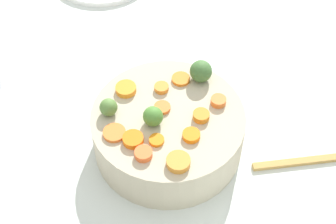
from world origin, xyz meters
TOP-DOWN VIEW (x-y plane):
  - tabletop at (0.00, 0.00)m, footprint 2.40×2.40m
  - serving_bowl_carrots at (0.02, 0.01)m, footprint 0.26×0.26m
  - carrot_slice_0 at (0.02, -0.08)m, footprint 0.04×0.04m
  - carrot_slice_1 at (0.07, -0.07)m, footprint 0.05×0.05m
  - carrot_slice_2 at (0.07, 0.03)m, footprint 0.04×0.04m
  - carrot_slice_3 at (-0.00, 0.09)m, footprint 0.05×0.05m
  - carrot_slice_4 at (0.02, -0.05)m, footprint 0.03×0.03m
  - carrot_slice_5 at (-0.01, -0.07)m, footprint 0.05×0.05m
  - carrot_slice_6 at (0.07, -0.02)m, footprint 0.04×0.04m
  - carrot_slice_7 at (-0.02, 0.05)m, footprint 0.04×0.04m
  - carrot_slice_8 at (0.08, 0.07)m, footprint 0.04×0.04m
  - carrot_slice_9 at (-0.05, -0.07)m, footprint 0.05×0.05m
  - carrot_slice_10 at (-0.00, 0.02)m, footprint 0.03×0.03m
  - carrot_slice_11 at (-0.07, 0.02)m, footprint 0.05×0.05m
  - brussels_sprout_0 at (-0.08, -0.03)m, footprint 0.03×0.03m
  - brussels_sprout_1 at (0.00, -0.02)m, footprint 0.03×0.03m
  - brussels_sprout_2 at (0.03, 0.11)m, footprint 0.04×0.04m

SIDE VIEW (x-z plane):
  - tabletop at x=0.00m, z-range 0.00..0.02m
  - serving_bowl_carrots at x=0.02m, z-range 0.02..0.10m
  - carrot_slice_3 at x=0.00m, z-range 0.10..0.11m
  - carrot_slice_9 at x=-0.05m, z-range 0.10..0.11m
  - carrot_slice_4 at x=0.02m, z-range 0.10..0.11m
  - carrot_slice_10 at x=0.00m, z-range 0.10..0.11m
  - carrot_slice_7 at x=-0.02m, z-range 0.10..0.11m
  - carrot_slice_6 at x=0.07m, z-range 0.10..0.11m
  - carrot_slice_11 at x=-0.07m, z-range 0.10..0.12m
  - carrot_slice_5 at x=-0.01m, z-range 0.10..0.12m
  - carrot_slice_8 at x=0.08m, z-range 0.10..0.12m
  - carrot_slice_0 at x=0.02m, z-range 0.10..0.12m
  - carrot_slice_2 at x=0.07m, z-range 0.10..0.12m
  - carrot_slice_1 at x=0.07m, z-range 0.10..0.12m
  - brussels_sprout_0 at x=-0.08m, z-range 0.10..0.13m
  - brussels_sprout_1 at x=0.00m, z-range 0.10..0.14m
  - brussels_sprout_2 at x=0.03m, z-range 0.10..0.14m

